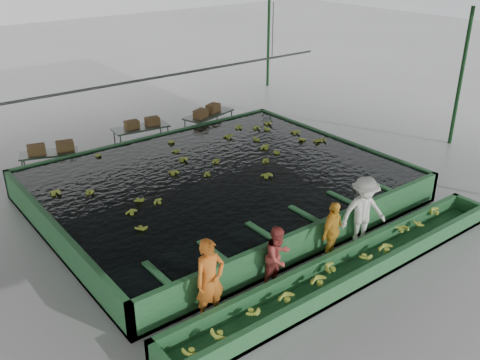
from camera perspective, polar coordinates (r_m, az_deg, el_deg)
ground at (r=14.99m, az=1.17°, el=-4.11°), size 80.00×80.00×0.00m
shed_roof at (r=13.31m, az=1.36°, el=15.09°), size 20.00×22.00×0.04m
shed_posts at (r=13.95m, az=1.26°, el=4.92°), size 20.00×22.00×5.00m
flotation_tank at (r=15.85m, az=-2.21°, el=-0.60°), size 10.00×8.00×0.90m
tank_water at (r=15.68m, az=-2.23°, el=0.72°), size 9.70×7.70×0.00m
sorting_trough at (r=12.67m, az=11.56°, el=-9.27°), size 10.00×1.00×0.50m
cableway_rail at (r=17.81m, az=-9.05°, el=10.71°), size 0.08×0.08×14.00m
rail_hanger_right at (r=20.42m, az=3.51°, el=15.62°), size 0.04×0.04×2.00m
worker_a at (r=10.91m, az=-3.22°, el=-10.64°), size 0.69×0.46×1.85m
worker_b at (r=11.95m, az=4.07°, el=-8.21°), size 0.80×0.66×1.50m
worker_c at (r=12.99m, az=9.83°, el=-5.46°), size 0.98×0.63×1.56m
worker_d at (r=13.66m, az=13.04°, el=-3.36°), size 1.39×1.08×1.89m
packing_table_left at (r=18.46m, az=-19.55°, el=1.59°), size 1.96×1.30×0.83m
packing_table_mid at (r=19.83m, az=-10.45°, el=4.36°), size 2.08×1.03×0.91m
packing_table_right at (r=20.83m, az=-3.33°, el=5.83°), size 2.28×1.39×0.97m
box_stack_left at (r=18.30m, az=-19.46°, el=2.81°), size 1.48×0.76×0.31m
box_stack_mid at (r=19.71m, az=-10.36°, el=5.65°), size 1.31×0.51×0.27m
box_stack_right at (r=20.57m, az=-3.53°, el=7.00°), size 1.41×0.85×0.29m
floating_bananas at (r=16.28m, az=-3.88°, el=1.62°), size 8.74×5.96×0.12m
trough_bananas at (r=12.59m, az=11.62°, el=-8.71°), size 8.57×0.57×0.11m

